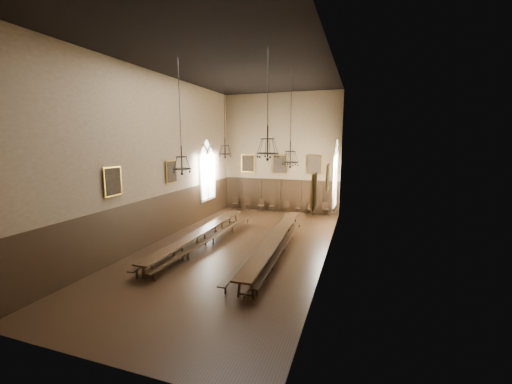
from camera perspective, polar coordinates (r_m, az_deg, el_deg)
The scene contains 34 objects.
floor at distance 16.48m, azimuth -3.53°, elevation -10.09°, with size 9.00×18.00×0.02m, color black.
ceiling at distance 15.95m, azimuth -3.88°, elevation 22.16°, with size 9.00×18.00×0.02m, color black.
wall_back at distance 24.15m, azimuth 4.47°, elevation 7.00°, with size 9.00×0.02×9.00m, color #7E654D.
wall_front at distance 8.03m, azimuth -28.79°, elevation 1.32°, with size 9.00×0.02×9.00m, color #7E654D.
wall_left at distance 17.78m, azimuth -17.35°, elevation 5.80°, with size 0.02×18.00×9.00m, color #7E654D.
wall_right at distance 14.49m, azimuth 13.13°, elevation 5.28°, with size 0.02×18.00×9.00m, color #7E654D.
wainscot_panelling at distance 16.10m, azimuth -3.57°, elevation -5.86°, with size 9.00×18.00×2.50m, color black, non-canonical shape.
table_left at distance 17.02m, azimuth -9.93°, elevation -8.18°, with size 0.76×9.87×0.77m.
table_right at distance 15.74m, azimuth 3.59°, elevation -9.39°, with size 1.20×10.70×0.83m.
bench_left_outer at distance 17.46m, azimuth -11.80°, elevation -8.12°, with size 0.85×10.06×0.45m.
bench_left_inner at distance 16.97m, azimuth -7.78°, elevation -8.50°, with size 0.82×10.26×0.46m.
bench_right_inner at distance 15.95m, azimuth 1.07°, elevation -9.57°, with size 0.58×10.32×0.46m.
bench_right_outer at distance 15.83m, azimuth 5.15°, elevation -9.77°, with size 0.61×10.27×0.46m.
chair_0 at distance 25.30m, azimuth -3.80°, elevation -2.50°, with size 0.45×0.45×0.97m.
chair_1 at distance 24.93m, azimuth -1.64°, elevation -2.64°, with size 0.49×0.49×0.99m.
chair_2 at distance 24.58m, azimuth 0.82°, elevation -2.85°, with size 0.47×0.47×0.93m.
chair_3 at distance 24.36m, azimuth 2.90°, elevation -2.98°, with size 0.42×0.42×0.92m.
chair_4 at distance 24.11m, azimuth 5.48°, elevation -3.13°, with size 0.47×0.47×0.95m.
chair_5 at distance 23.97m, azimuth 7.57°, elevation -3.30°, with size 0.43×0.43×0.86m.
chair_6 at distance 23.80m, azimuth 9.84°, elevation -3.45°, with size 0.48×0.48×0.86m.
chair_7 at distance 23.64m, azimuth 12.53°, elevation -3.50°, with size 0.58×0.58×1.02m.
chandelier_back_left at distance 18.90m, azimuth -5.66°, elevation 7.86°, with size 0.78×0.78×4.46m.
chandelier_back_right at distance 16.90m, azimuth 6.23°, elevation 6.40°, with size 0.91×0.91×4.85m.
chandelier_front_left at distance 14.55m, azimuth -13.36°, elevation 5.42°, with size 0.84×0.84×4.95m.
chandelier_front_right at distance 12.71m, azimuth 2.11°, elevation 8.25°, with size 0.90×0.90×4.20m.
portrait_back_0 at distance 24.83m, azimuth -1.48°, elevation 5.24°, with size 1.10×0.12×1.40m.
portrait_back_1 at distance 24.07m, azimuth 4.37°, elevation 5.09°, with size 1.10×0.12×1.40m.
portrait_back_2 at distance 23.57m, azimuth 10.53°, elevation 4.87°, with size 1.10×0.12×1.40m.
portrait_left_0 at distance 18.58m, azimuth -15.11°, elevation 3.56°, with size 0.12×1.00×1.30m.
portrait_left_1 at distance 15.07m, azimuth -24.58°, elevation 1.77°, with size 0.12×1.00×1.30m.
portrait_right_0 at distance 15.56m, azimuth 12.90°, elevation 2.59°, with size 0.12×1.00×1.30m.
portrait_right_1 at distance 11.13m, azimuth 10.56°, elevation 0.07°, with size 0.12×1.00×1.30m.
window_right at distance 20.05m, azimuth 14.32°, elevation 3.13°, with size 0.20×2.20×4.60m, color white, non-canonical shape.
window_left at distance 22.50m, azimuth -8.84°, elevation 3.95°, with size 0.20×2.20×4.60m, color white, non-canonical shape.
Camera 1 is at (5.88, -14.39, 5.45)m, focal length 22.00 mm.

